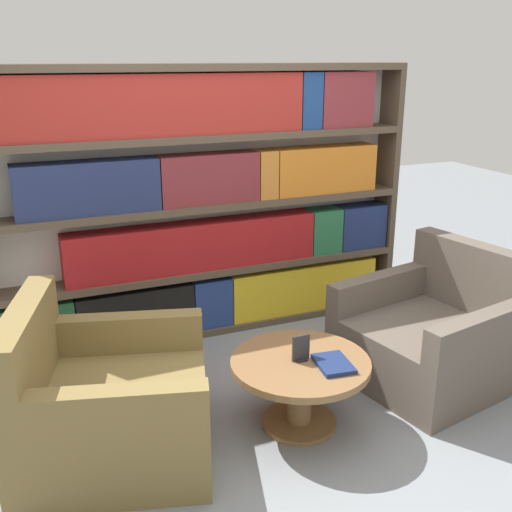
# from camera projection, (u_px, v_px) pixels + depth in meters

# --- Properties ---
(ground_plane) EXTENTS (14.00, 14.00, 0.00)m
(ground_plane) POSITION_uv_depth(u_px,v_px,m) (293.00, 435.00, 3.34)
(ground_plane) COLOR gray
(bookshelf) EXTENTS (3.14, 0.30, 1.96)m
(bookshelf) POSITION_uv_depth(u_px,v_px,m) (208.00, 206.00, 4.36)
(bookshelf) COLOR silver
(bookshelf) RESTS_ON ground_plane
(armchair_left) EXTENTS (1.16, 1.15, 0.85)m
(armchair_left) POSITION_uv_depth(u_px,v_px,m) (106.00, 406.00, 3.10)
(armchair_left) COLOR olive
(armchair_left) RESTS_ON ground_plane
(armchair_right) EXTENTS (1.10, 1.09, 0.85)m
(armchair_right) POSITION_uv_depth(u_px,v_px,m) (433.00, 337.00, 3.87)
(armchair_right) COLOR brown
(armchair_right) RESTS_ON ground_plane
(coffee_table) EXTENTS (0.78, 0.78, 0.41)m
(coffee_table) POSITION_uv_depth(u_px,v_px,m) (300.00, 379.00, 3.34)
(coffee_table) COLOR brown
(coffee_table) RESTS_ON ground_plane
(table_sign) EXTENTS (0.10, 0.06, 0.15)m
(table_sign) POSITION_uv_depth(u_px,v_px,m) (301.00, 350.00, 3.28)
(table_sign) COLOR black
(table_sign) RESTS_ON coffee_table
(stray_book) EXTENTS (0.20, 0.26, 0.02)m
(stray_book) POSITION_uv_depth(u_px,v_px,m) (333.00, 364.00, 3.24)
(stray_book) COLOR navy
(stray_book) RESTS_ON coffee_table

